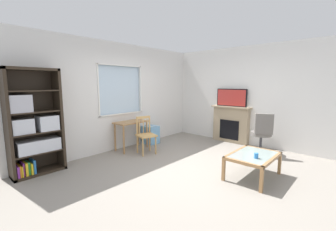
{
  "coord_description": "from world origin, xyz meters",
  "views": [
    {
      "loc": [
        -3.35,
        -2.55,
        1.69
      ],
      "look_at": [
        0.38,
        0.82,
        0.96
      ],
      "focal_mm": 23.43,
      "sensor_mm": 36.0,
      "label": 1
    }
  ],
  "objects_px": {
    "bookshelf": "(33,127)",
    "plastic_drawer_unit": "(151,135)",
    "coffee_table": "(253,157)",
    "fireplace": "(231,124)",
    "tv": "(232,98)",
    "desk_under_window": "(131,126)",
    "sippy_cup": "(256,156)",
    "office_chair": "(262,131)",
    "wooden_chair": "(146,135)"
  },
  "relations": [
    {
      "from": "tv",
      "to": "office_chair",
      "type": "bearing_deg",
      "value": -115.48
    },
    {
      "from": "wooden_chair",
      "to": "sippy_cup",
      "type": "relative_size",
      "value": 10.0
    },
    {
      "from": "bookshelf",
      "to": "office_chair",
      "type": "xyz_separation_m",
      "value": [
        4.05,
        -2.75,
        -0.35
      ]
    },
    {
      "from": "desk_under_window",
      "to": "coffee_table",
      "type": "relative_size",
      "value": 0.85
    },
    {
      "from": "bookshelf",
      "to": "plastic_drawer_unit",
      "type": "relative_size",
      "value": 3.92
    },
    {
      "from": "office_chair",
      "to": "plastic_drawer_unit",
      "type": "bearing_deg",
      "value": 112.95
    },
    {
      "from": "desk_under_window",
      "to": "coffee_table",
      "type": "xyz_separation_m",
      "value": [
        0.38,
        -3.0,
        -0.23
      ]
    },
    {
      "from": "wooden_chair",
      "to": "coffee_table",
      "type": "distance_m",
      "value": 2.51
    },
    {
      "from": "wooden_chair",
      "to": "fireplace",
      "type": "distance_m",
      "value": 2.59
    },
    {
      "from": "bookshelf",
      "to": "coffee_table",
      "type": "bearing_deg",
      "value": -50.5
    },
    {
      "from": "office_chair",
      "to": "coffee_table",
      "type": "distance_m",
      "value": 1.54
    },
    {
      "from": "plastic_drawer_unit",
      "to": "coffee_table",
      "type": "bearing_deg",
      "value": -96.49
    },
    {
      "from": "office_chair",
      "to": "fireplace",
      "type": "bearing_deg",
      "value": 63.74
    },
    {
      "from": "sippy_cup",
      "to": "office_chair",
      "type": "bearing_deg",
      "value": 16.07
    },
    {
      "from": "desk_under_window",
      "to": "office_chair",
      "type": "relative_size",
      "value": 0.85
    },
    {
      "from": "plastic_drawer_unit",
      "to": "tv",
      "type": "distance_m",
      "value": 2.54
    },
    {
      "from": "sippy_cup",
      "to": "fireplace",
      "type": "bearing_deg",
      "value": 35.27
    },
    {
      "from": "desk_under_window",
      "to": "wooden_chair",
      "type": "bearing_deg",
      "value": -86.8
    },
    {
      "from": "bookshelf",
      "to": "plastic_drawer_unit",
      "type": "xyz_separation_m",
      "value": [
        2.91,
        -0.06,
        -0.65
      ]
    },
    {
      "from": "wooden_chair",
      "to": "office_chair",
      "type": "distance_m",
      "value": 2.81
    },
    {
      "from": "tv",
      "to": "sippy_cup",
      "type": "distance_m",
      "value": 2.79
    },
    {
      "from": "plastic_drawer_unit",
      "to": "coffee_table",
      "type": "xyz_separation_m",
      "value": [
        -0.35,
        -3.05,
        0.12
      ]
    },
    {
      "from": "tv",
      "to": "wooden_chair",
      "type": "bearing_deg",
      "value": 155.79
    },
    {
      "from": "desk_under_window",
      "to": "office_chair",
      "type": "height_order",
      "value": "office_chair"
    },
    {
      "from": "wooden_chair",
      "to": "office_chair",
      "type": "relative_size",
      "value": 0.9
    },
    {
      "from": "coffee_table",
      "to": "fireplace",
      "type": "bearing_deg",
      "value": 35.44
    },
    {
      "from": "bookshelf",
      "to": "fireplace",
      "type": "xyz_separation_m",
      "value": [
        4.58,
        -1.68,
        -0.38
      ]
    },
    {
      "from": "fireplace",
      "to": "coffee_table",
      "type": "xyz_separation_m",
      "value": [
        -2.01,
        -1.43,
        -0.15
      ]
    },
    {
      "from": "office_chair",
      "to": "bookshelf",
      "type": "bearing_deg",
      "value": 145.84
    },
    {
      "from": "office_chair",
      "to": "coffee_table",
      "type": "relative_size",
      "value": 0.99
    },
    {
      "from": "bookshelf",
      "to": "sippy_cup",
      "type": "xyz_separation_m",
      "value": [
        2.39,
        -3.23,
        -0.43
      ]
    },
    {
      "from": "desk_under_window",
      "to": "tv",
      "type": "bearing_deg",
      "value": -33.47
    },
    {
      "from": "coffee_table",
      "to": "tv",
      "type": "bearing_deg",
      "value": 35.69
    },
    {
      "from": "bookshelf",
      "to": "tv",
      "type": "distance_m",
      "value": 4.88
    },
    {
      "from": "bookshelf",
      "to": "plastic_drawer_unit",
      "type": "height_order",
      "value": "bookshelf"
    },
    {
      "from": "coffee_table",
      "to": "desk_under_window",
      "type": "bearing_deg",
      "value": 97.19
    },
    {
      "from": "coffee_table",
      "to": "plastic_drawer_unit",
      "type": "bearing_deg",
      "value": 83.51
    },
    {
      "from": "desk_under_window",
      "to": "plastic_drawer_unit",
      "type": "bearing_deg",
      "value": 3.94
    },
    {
      "from": "fireplace",
      "to": "tv",
      "type": "height_order",
      "value": "tv"
    },
    {
      "from": "fireplace",
      "to": "sippy_cup",
      "type": "relative_size",
      "value": 12.77
    },
    {
      "from": "bookshelf",
      "to": "coffee_table",
      "type": "xyz_separation_m",
      "value": [
        2.57,
        -3.11,
        -0.53
      ]
    },
    {
      "from": "bookshelf",
      "to": "plastic_drawer_unit",
      "type": "distance_m",
      "value": 2.99
    },
    {
      "from": "plastic_drawer_unit",
      "to": "tv",
      "type": "relative_size",
      "value": 0.57
    },
    {
      "from": "tv",
      "to": "coffee_table",
      "type": "distance_m",
      "value": 2.62
    },
    {
      "from": "tv",
      "to": "office_chair",
      "type": "height_order",
      "value": "tv"
    },
    {
      "from": "fireplace",
      "to": "sippy_cup",
      "type": "xyz_separation_m",
      "value": [
        -2.19,
        -1.55,
        -0.05
      ]
    },
    {
      "from": "tv",
      "to": "desk_under_window",
      "type": "bearing_deg",
      "value": 146.53
    },
    {
      "from": "bookshelf",
      "to": "fireplace",
      "type": "distance_m",
      "value": 4.89
    },
    {
      "from": "bookshelf",
      "to": "office_chair",
      "type": "bearing_deg",
      "value": -34.16
    },
    {
      "from": "desk_under_window",
      "to": "sippy_cup",
      "type": "xyz_separation_m",
      "value": [
        0.2,
        -3.12,
        -0.13
      ]
    }
  ]
}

